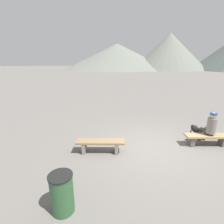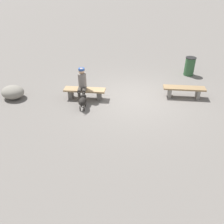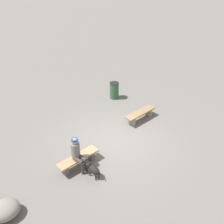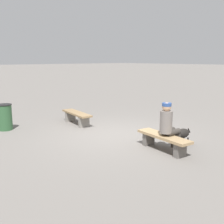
{
  "view_description": "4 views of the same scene",
  "coord_description": "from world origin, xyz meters",
  "px_view_note": "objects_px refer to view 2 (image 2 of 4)",
  "views": [
    {
      "loc": [
        -2.36,
        -5.23,
        3.05
      ],
      "look_at": [
        -1.25,
        2.1,
        0.79
      ],
      "focal_mm": 27.08,
      "sensor_mm": 36.0,
      "label": 1
    },
    {
      "loc": [
        1.36,
        8.34,
        4.54
      ],
      "look_at": [
        1.02,
        1.82,
        0.52
      ],
      "focal_mm": 37.91,
      "sensor_mm": 36.0,
      "label": 2
    },
    {
      "loc": [
        6.91,
        5.32,
        6.78
      ],
      "look_at": [
        -0.86,
        -0.8,
        0.68
      ],
      "focal_mm": 42.27,
      "sensor_mm": 36.0,
      "label": 3
    },
    {
      "loc": [
        6.06,
        -5.77,
        2.38
      ],
      "look_at": [
        0.49,
        -0.55,
        0.88
      ],
      "focal_mm": 43.58,
      "sensor_mm": 36.0,
      "label": 4
    }
  ],
  "objects_px": {
    "dog": "(83,101)",
    "trash_bin": "(190,66)",
    "bench_left": "(184,90)",
    "seated_person": "(82,82)",
    "boulder": "(13,92)",
    "bench_right": "(85,92)"
  },
  "relations": [
    {
      "from": "boulder",
      "to": "trash_bin",
      "type": "bearing_deg",
      "value": -165.84
    },
    {
      "from": "bench_left",
      "to": "bench_right",
      "type": "distance_m",
      "value": 3.98
    },
    {
      "from": "seated_person",
      "to": "boulder",
      "type": "xyz_separation_m",
      "value": [
        2.81,
        -0.27,
        -0.48
      ]
    },
    {
      "from": "boulder",
      "to": "seated_person",
      "type": "bearing_deg",
      "value": 174.5
    },
    {
      "from": "seated_person",
      "to": "bench_right",
      "type": "bearing_deg",
      "value": -130.03
    },
    {
      "from": "trash_bin",
      "to": "seated_person",
      "type": "bearing_deg",
      "value": 24.08
    },
    {
      "from": "bench_left",
      "to": "boulder",
      "type": "height_order",
      "value": "boulder"
    },
    {
      "from": "bench_left",
      "to": "seated_person",
      "type": "bearing_deg",
      "value": 8.82
    },
    {
      "from": "dog",
      "to": "boulder",
      "type": "bearing_deg",
      "value": 77.56
    },
    {
      "from": "bench_left",
      "to": "seated_person",
      "type": "height_order",
      "value": "seated_person"
    },
    {
      "from": "dog",
      "to": "boulder",
      "type": "xyz_separation_m",
      "value": [
        2.84,
        -0.97,
        -0.07
      ]
    },
    {
      "from": "seated_person",
      "to": "dog",
      "type": "relative_size",
      "value": 1.77
    },
    {
      "from": "bench_right",
      "to": "dog",
      "type": "height_order",
      "value": "dog"
    },
    {
      "from": "seated_person",
      "to": "boulder",
      "type": "bearing_deg",
      "value": -1.08
    },
    {
      "from": "seated_person",
      "to": "trash_bin",
      "type": "relative_size",
      "value": 1.46
    },
    {
      "from": "bench_left",
      "to": "boulder",
      "type": "xyz_separation_m",
      "value": [
        6.86,
        -0.29,
        -0.05
      ]
    },
    {
      "from": "bench_left",
      "to": "boulder",
      "type": "distance_m",
      "value": 6.86
    },
    {
      "from": "trash_bin",
      "to": "dog",
      "type": "bearing_deg",
      "value": 30.51
    },
    {
      "from": "bench_left",
      "to": "trash_bin",
      "type": "height_order",
      "value": "trash_bin"
    },
    {
      "from": "seated_person",
      "to": "dog",
      "type": "distance_m",
      "value": 0.81
    },
    {
      "from": "dog",
      "to": "trash_bin",
      "type": "relative_size",
      "value": 0.83
    },
    {
      "from": "bench_right",
      "to": "seated_person",
      "type": "bearing_deg",
      "value": 54.67
    }
  ]
}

